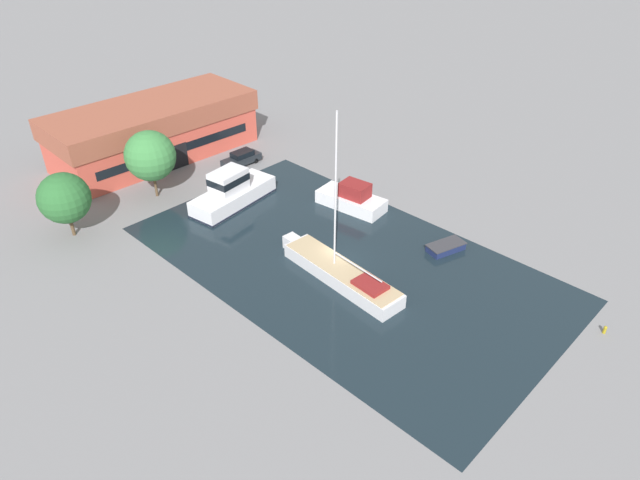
{
  "coord_description": "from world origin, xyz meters",
  "views": [
    {
      "loc": [
        -30.82,
        -26.99,
        29.24
      ],
      "look_at": [
        0.0,
        2.84,
        1.0
      ],
      "focal_mm": 32.0,
      "sensor_mm": 36.0,
      "label": 1
    }
  ],
  "objects_px": {
    "motor_cruiser": "(232,192)",
    "quay_tree_near_building": "(150,156)",
    "cabin_boat": "(352,198)",
    "warehouse_building": "(154,130)",
    "parked_car": "(242,158)",
    "sailboat_moored": "(340,273)",
    "small_dinghy": "(446,247)",
    "quay_tree_by_water": "(64,198)"
  },
  "relations": [
    {
      "from": "sailboat_moored",
      "to": "warehouse_building",
      "type": "bearing_deg",
      "value": 88.99
    },
    {
      "from": "motor_cruiser",
      "to": "small_dinghy",
      "type": "relative_size",
      "value": 2.6
    },
    {
      "from": "parked_car",
      "to": "motor_cruiser",
      "type": "bearing_deg",
      "value": 135.24
    },
    {
      "from": "warehouse_building",
      "to": "small_dinghy",
      "type": "height_order",
      "value": "warehouse_building"
    },
    {
      "from": "small_dinghy",
      "to": "sailboat_moored",
      "type": "bearing_deg",
      "value": 84.91
    },
    {
      "from": "warehouse_building",
      "to": "parked_car",
      "type": "bearing_deg",
      "value": -58.49
    },
    {
      "from": "quay_tree_by_water",
      "to": "motor_cruiser",
      "type": "xyz_separation_m",
      "value": [
        14.15,
        -6.19,
        -2.56
      ]
    },
    {
      "from": "parked_car",
      "to": "cabin_boat",
      "type": "xyz_separation_m",
      "value": [
        1.51,
        -15.73,
        0.17
      ]
    },
    {
      "from": "quay_tree_by_water",
      "to": "small_dinghy",
      "type": "height_order",
      "value": "quay_tree_by_water"
    },
    {
      "from": "parked_car",
      "to": "quay_tree_near_building",
      "type": "bearing_deg",
      "value": 87.07
    },
    {
      "from": "quay_tree_by_water",
      "to": "warehouse_building",
      "type": "bearing_deg",
      "value": 32.11
    },
    {
      "from": "quay_tree_near_building",
      "to": "motor_cruiser",
      "type": "height_order",
      "value": "quay_tree_near_building"
    },
    {
      "from": "warehouse_building",
      "to": "cabin_boat",
      "type": "height_order",
      "value": "warehouse_building"
    },
    {
      "from": "warehouse_building",
      "to": "sailboat_moored",
      "type": "bearing_deg",
      "value": -93.61
    },
    {
      "from": "parked_car",
      "to": "sailboat_moored",
      "type": "height_order",
      "value": "sailboat_moored"
    },
    {
      "from": "sailboat_moored",
      "to": "motor_cruiser",
      "type": "distance_m",
      "value": 16.73
    },
    {
      "from": "sailboat_moored",
      "to": "quay_tree_near_building",
      "type": "bearing_deg",
      "value": 100.69
    },
    {
      "from": "quay_tree_by_water",
      "to": "motor_cruiser",
      "type": "relative_size",
      "value": 0.63
    },
    {
      "from": "parked_car",
      "to": "small_dinghy",
      "type": "bearing_deg",
      "value": -176.28
    },
    {
      "from": "parked_car",
      "to": "motor_cruiser",
      "type": "distance_m",
      "value": 9.22
    },
    {
      "from": "quay_tree_by_water",
      "to": "sailboat_moored",
      "type": "xyz_separation_m",
      "value": [
        12.34,
        -22.81,
        -3.22
      ]
    },
    {
      "from": "warehouse_building",
      "to": "quay_tree_near_building",
      "type": "bearing_deg",
      "value": -121.49
    },
    {
      "from": "small_dinghy",
      "to": "quay_tree_near_building",
      "type": "bearing_deg",
      "value": 40.99
    },
    {
      "from": "warehouse_building",
      "to": "sailboat_moored",
      "type": "height_order",
      "value": "sailboat_moored"
    },
    {
      "from": "quay_tree_by_water",
      "to": "small_dinghy",
      "type": "distance_m",
      "value": 34.96
    },
    {
      "from": "cabin_boat",
      "to": "parked_car",
      "type": "bearing_deg",
      "value": 88.42
    },
    {
      "from": "motor_cruiser",
      "to": "quay_tree_near_building",
      "type": "bearing_deg",
      "value": 24.28
    },
    {
      "from": "motor_cruiser",
      "to": "cabin_boat",
      "type": "height_order",
      "value": "motor_cruiser"
    },
    {
      "from": "sailboat_moored",
      "to": "parked_car",
      "type": "bearing_deg",
      "value": 74.42
    },
    {
      "from": "small_dinghy",
      "to": "motor_cruiser",
      "type": "bearing_deg",
      "value": 38.04
    },
    {
      "from": "quay_tree_near_building",
      "to": "quay_tree_by_water",
      "type": "bearing_deg",
      "value": -174.41
    },
    {
      "from": "sailboat_moored",
      "to": "motor_cruiser",
      "type": "height_order",
      "value": "sailboat_moored"
    },
    {
      "from": "quay_tree_near_building",
      "to": "sailboat_moored",
      "type": "relative_size",
      "value": 0.49
    },
    {
      "from": "warehouse_building",
      "to": "cabin_boat",
      "type": "xyz_separation_m",
      "value": [
        6.86,
        -25.05,
        -2.24
      ]
    },
    {
      "from": "quay_tree_near_building",
      "to": "sailboat_moored",
      "type": "bearing_deg",
      "value": -83.58
    },
    {
      "from": "warehouse_building",
      "to": "parked_car",
      "type": "height_order",
      "value": "warehouse_building"
    },
    {
      "from": "motor_cruiser",
      "to": "cabin_boat",
      "type": "distance_m",
      "value": 12.26
    },
    {
      "from": "parked_car",
      "to": "cabin_boat",
      "type": "relative_size",
      "value": 0.65
    },
    {
      "from": "warehouse_building",
      "to": "quay_tree_near_building",
      "type": "xyz_separation_m",
      "value": [
        -5.67,
        -8.68,
        1.37
      ]
    },
    {
      "from": "cabin_boat",
      "to": "motor_cruiser",
      "type": "bearing_deg",
      "value": 123.97
    },
    {
      "from": "quay_tree_near_building",
      "to": "parked_car",
      "type": "xyz_separation_m",
      "value": [
        11.02,
        -0.65,
        -3.79
      ]
    },
    {
      "from": "parked_car",
      "to": "small_dinghy",
      "type": "xyz_separation_m",
      "value": [
        1.55,
        -27.04,
        -0.47
      ]
    }
  ]
}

